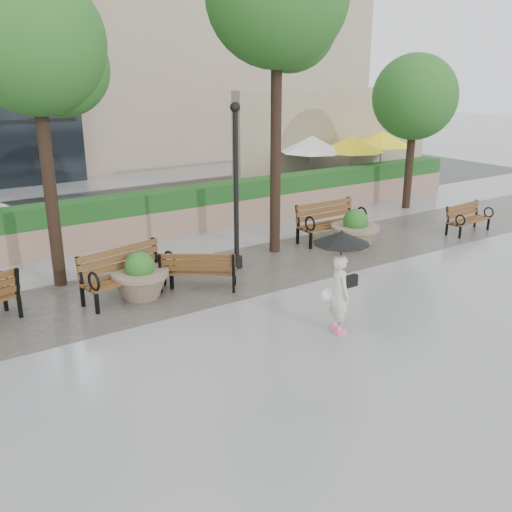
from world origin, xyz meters
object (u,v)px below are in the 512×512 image
bench_1 (128,284)px  bench_4 (468,224)px  lamppost (236,198)px  pedestrian (340,272)px  bench_3 (330,230)px  bench_2 (198,278)px  planter_left (140,280)px  planter_right (355,233)px

bench_1 → bench_4: size_ratio=1.28×
lamppost → pedestrian: size_ratio=2.07×
bench_3 → lamppost: (-3.50, -0.51, 1.44)m
bench_2 → planter_left: bearing=22.9°
bench_4 → pedestrian: pedestrian is taller
bench_3 → pedestrian: bearing=-130.2°
bench_2 → bench_1: bearing=19.9°
lamppost → pedestrian: (-0.30, -4.11, -0.59)m
planter_right → lamppost: bearing=173.8°
bench_4 → planter_left: bearing=171.7°
bench_3 → pedestrian: size_ratio=1.07×
bench_2 → lamppost: bearing=-118.2°
bench_1 → lamppost: lamppost is taller
bench_2 → bench_4: 9.04m
pedestrian → bench_1: bearing=53.0°
lamppost → pedestrian: bearing=-94.2°
bench_1 → bench_4: 10.56m
bench_2 → lamppost: (1.49, 0.75, 1.50)m
bench_2 → planter_left: size_ratio=1.43×
bench_2 → planter_left: 1.31m
bench_1 → bench_3: 6.54m
bench_1 → lamppost: bearing=-5.8°
bench_3 → planter_right: planter_right is taller
planter_right → lamppost: (-3.61, 0.39, 1.34)m
bench_1 → bench_2: bearing=-27.6°
bench_4 → pedestrian: size_ratio=0.85×
planter_left → pedestrian: bearing=-55.9°
bench_4 → planter_right: bearing=164.4°
bench_4 → planter_left: (-10.30, 0.67, 0.15)m
bench_3 → planter_left: bearing=-171.7°
bench_1 → bench_4: (10.53, -0.80, -0.06)m
bench_3 → bench_4: (4.04, -1.67, -0.07)m
bench_3 → lamppost: 3.82m
lamppost → bench_4: bearing=-8.7°
planter_right → lamppost: lamppost is taller
bench_4 → bench_1: bearing=171.0°
planter_left → planter_right: (6.37, 0.09, 0.03)m
bench_3 → lamppost: bearing=-172.4°
lamppost → bench_1: bearing=-173.3°
bench_4 → pedestrian: 8.43m
pedestrian → planter_right: bearing=-28.9°
bench_3 → pedestrian: 6.05m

